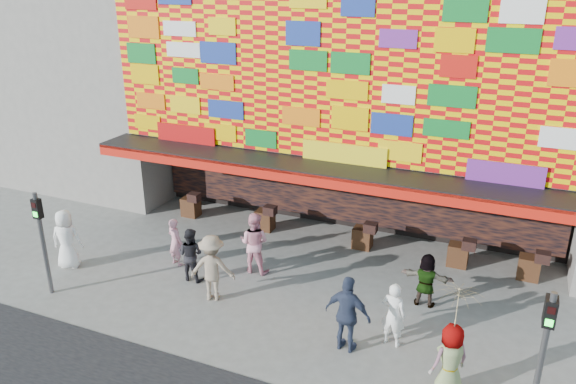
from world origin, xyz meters
name	(u,v)px	position (x,y,z in m)	size (l,w,h in m)	color
ground	(276,314)	(0.00, 0.00, 0.00)	(90.00, 90.00, 0.00)	slate
shop_building	(370,67)	(0.00, 8.18, 5.23)	(15.20, 9.40, 10.00)	gray
neighbor_left	(77,31)	(-13.00, 8.00, 6.00)	(11.00, 8.00, 12.00)	gray
signal_left	(41,232)	(-6.20, -1.50, 1.86)	(0.22, 0.20, 3.00)	#59595B
signal_right	(544,346)	(6.20, -1.50, 1.86)	(0.22, 0.20, 3.00)	#59595B
ped_a	(67,239)	(-6.80, -0.13, 0.92)	(0.90, 0.59, 1.84)	white
ped_b	(175,242)	(-3.91, 1.28, 0.76)	(0.55, 0.36, 1.51)	pink
ped_c	(191,254)	(-2.99, 0.69, 0.80)	(0.78, 0.61, 1.60)	black
ped_d	(212,268)	(-1.88, 0.03, 0.94)	(1.22, 0.70, 1.88)	gray
ped_e	(348,314)	(2.15, -0.67, 0.97)	(1.13, 0.47, 1.93)	#2F3953
ped_f	(426,280)	(3.48, 2.00, 0.75)	(1.39, 0.44, 1.50)	gray
ped_g	(450,361)	(4.57, -1.30, 0.85)	(0.83, 0.54, 1.71)	gray
ped_h	(393,314)	(3.08, -0.04, 0.82)	(0.60, 0.39, 1.65)	white
ped_i	(254,243)	(-1.52, 1.84, 0.94)	(0.91, 0.71, 1.88)	pink
parasol	(457,307)	(4.57, -1.30, 2.16)	(1.02, 1.04, 1.86)	beige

